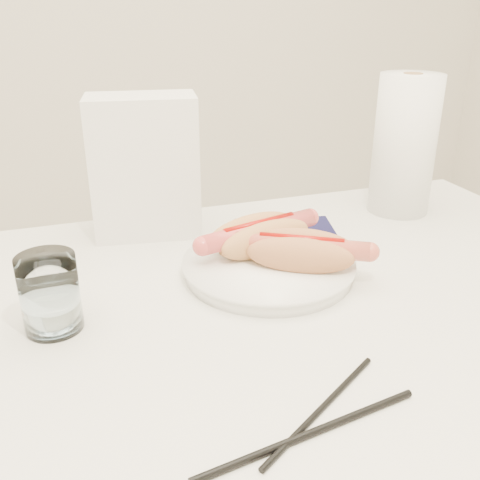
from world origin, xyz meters
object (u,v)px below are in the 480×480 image
object	(u,v)px
napkin_box	(145,167)
paper_towel_roll	(404,145)
hotdog_left	(259,236)
hotdog_right	(301,251)
water_glass	(50,293)
table	(245,359)
plate	(268,268)

from	to	relation	value
napkin_box	paper_towel_roll	distance (m)	0.46
hotdog_left	hotdog_right	world-z (taller)	hotdog_left
hotdog_right	water_glass	world-z (taller)	water_glass
table	paper_towel_roll	world-z (taller)	paper_towel_roll
plate	water_glass	world-z (taller)	water_glass
water_glass	paper_towel_roll	size ratio (longest dim) A/B	0.39
table	water_glass	size ratio (longest dim) A/B	12.58
water_glass	table	bearing A→B (deg)	-14.27
plate	napkin_box	xyz separation A→B (m)	(-0.13, 0.21, 0.10)
hotdog_left	water_glass	xyz separation A→B (m)	(-0.30, -0.09, 0.00)
water_glass	napkin_box	xyz separation A→B (m)	(0.16, 0.26, 0.07)
paper_towel_roll	plate	bearing A→B (deg)	-152.86
hotdog_left	paper_towel_roll	world-z (taller)	paper_towel_roll
table	paper_towel_roll	xyz separation A→B (m)	(0.40, 0.27, 0.18)
hotdog_left	plate	bearing A→B (deg)	-105.34
hotdog_left	napkin_box	bearing A→B (deg)	112.89
water_glass	napkin_box	world-z (taller)	napkin_box
table	hotdog_left	world-z (taller)	hotdog_left
hotdog_left	water_glass	bearing A→B (deg)	-178.65
plate	water_glass	size ratio (longest dim) A/B	2.49
hotdog_left	hotdog_right	size ratio (longest dim) A/B	1.12
table	napkin_box	size ratio (longest dim) A/B	5.26
hotdog_left	water_glass	distance (m)	0.31
hotdog_left	paper_towel_roll	bearing A→B (deg)	6.47
plate	water_glass	xyz separation A→B (m)	(-0.30, -0.05, 0.04)
water_glass	paper_towel_roll	xyz separation A→B (m)	(0.62, 0.21, 0.08)
hotdog_right	water_glass	bearing A→B (deg)	-146.11
table	napkin_box	bearing A→B (deg)	101.21
water_glass	hotdog_left	bearing A→B (deg)	16.23
plate	hotdog_right	xyz separation A→B (m)	(0.04, -0.03, 0.03)
table	hotdog_right	size ratio (longest dim) A/B	6.93
plate	hotdog_left	size ratio (longest dim) A/B	1.23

